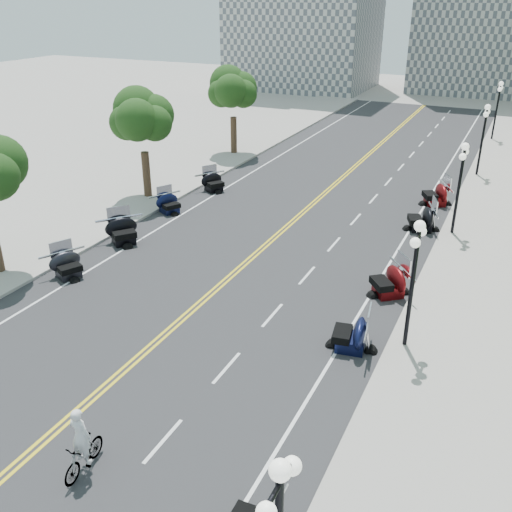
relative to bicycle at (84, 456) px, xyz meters
The scene contains 39 objects.
ground 6.18m from the bicycle, 107.78° to the left, with size 160.00×160.00×0.00m, color gray.
road 15.98m from the bicycle, 96.76° to the left, with size 16.00×90.00×0.01m, color #333335.
centerline_yellow_a 16.00m from the bicycle, 97.19° to the left, with size 0.12×90.00×0.00m, color yellow.
centerline_yellow_b 15.97m from the bicycle, 96.33° to the left, with size 0.12×90.00×0.00m, color yellow.
edge_line_north 16.50m from the bicycle, 74.09° to the left, with size 0.12×90.00×0.00m, color white.
edge_line_south 17.90m from the bicycle, 117.56° to the left, with size 0.12×90.00×0.00m, color white.
lane_dash_5 2.34m from the bicycle, 54.67° to the left, with size 0.12×2.00×0.00m, color white.
lane_dash_6 6.03m from the bicycle, 77.31° to the left, with size 0.12×2.00×0.00m, color white.
lane_dash_7 9.96m from the bicycle, 82.38° to the left, with size 0.12×2.00×0.00m, color white.
lane_dash_8 13.93m from the bicycle, 84.56° to the left, with size 0.12×2.00×0.00m, color white.
lane_dash_9 17.92m from the bicycle, 85.77° to the left, with size 0.12×2.00×0.00m, color white.
lane_dash_10 21.91m from the bicycle, 86.54° to the left, with size 0.12×2.00×0.00m, color white.
lane_dash_11 25.90m from the bicycle, 87.08° to the left, with size 0.12×2.00×0.00m, color white.
lane_dash_12 29.90m from the bicycle, 87.47° to the left, with size 0.12×2.00×0.00m, color white.
lane_dash_13 33.89m from the bicycle, 87.77° to the left, with size 0.12×2.00×0.00m, color white.
lane_dash_14 37.89m from the bicycle, 88.00° to the left, with size 0.12×2.00×0.00m, color white.
lane_dash_15 41.89m from the bicycle, 88.19° to the left, with size 0.12×2.00×0.00m, color white.
lane_dash_16 45.88m from the bicycle, 88.35° to the left, with size 0.12×2.00×0.00m, color white.
lane_dash_17 49.88m from the bicycle, 88.48° to the left, with size 0.12×2.00×0.00m, color white.
lane_dash_18 53.88m from the bicycle, 88.60° to the left, with size 0.12×2.00×0.00m, color white.
lane_dash_19 57.88m from the bicycle, 88.69° to the left, with size 0.12×2.00×0.00m, color white.
sidewalk_north 18.06m from the bicycle, 61.48° to the left, with size 5.00×90.00×0.15m, color #9E9991.
sidewalk_south 20.13m from the bicycle, 127.97° to the left, with size 5.00×90.00×0.15m, color #9E9991.
street_lamp_2 12.11m from the bicycle, 55.73° to the left, with size 0.50×1.20×4.90m, color black, non-canonical shape.
street_lamp_3 22.97m from the bicycle, 72.91° to the left, with size 0.50×1.20×4.90m, color black, non-canonical shape.
street_lamp_4 34.59m from the bicycle, 78.78° to the left, with size 0.50×1.20×4.90m, color black, non-canonical shape.
street_lamp_5 46.40m from the bicycle, 81.66° to the left, with size 0.50×1.20×4.90m, color black, non-canonical shape.
tree_3 23.53m from the bicycle, 120.88° to the left, with size 4.80×4.80×9.20m, color #235619, non-canonical shape.
tree_4 34.27m from the bicycle, 110.45° to the left, with size 4.80×4.80×9.20m, color #235619, non-canonical shape.
motorcycle_n_6 10.19m from the bicycle, 61.18° to the left, with size 2.06×2.06×1.44m, color black, non-canonical shape.
motorcycle_n_7 14.58m from the bicycle, 69.19° to the left, with size 2.13×2.13×1.49m, color #590A0C, non-canonical shape.
motorcycle_n_9 22.40m from the bicycle, 77.02° to the left, with size 2.16×2.16×1.51m, color black, non-canonical shape.
motorcycle_n_10 26.88m from the bicycle, 79.21° to the left, with size 2.19×2.19×1.53m, color #590A0C, non-canonical shape.
motorcycle_s_6 12.48m from the bicycle, 134.07° to the left, with size 1.90×1.90×1.33m, color black, non-canonical shape.
motorcycle_s_7 15.91m from the bicycle, 123.54° to the left, with size 2.15×2.15×1.51m, color black, non-canonical shape.
motorcycle_s_8 20.31m from the bicycle, 116.69° to the left, with size 1.82×1.82×1.27m, color black, non-canonical shape.
motorcycle_s_9 24.48m from the bicycle, 110.90° to the left, with size 1.90×1.90×1.33m, color black, non-canonical shape.
bicycle is the anchor object (origin of this frame).
cyclist_rider 1.41m from the bicycle, ahead, with size 0.65×0.42×1.77m, color silver.
Camera 1 is at (11.27, -14.55, 12.13)m, focal length 40.00 mm.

